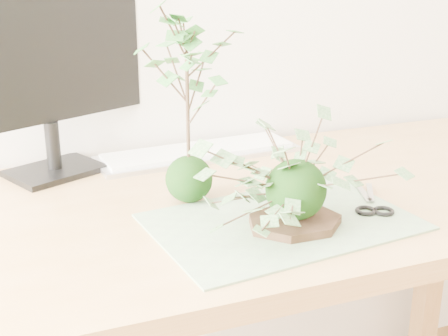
{
  "coord_description": "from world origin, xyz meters",
  "views": [
    {
      "loc": [
        -0.37,
        0.19,
        1.2
      ],
      "look_at": [
        0.0,
        1.14,
        0.84
      ],
      "focal_mm": 50.0,
      "sensor_mm": 36.0,
      "label": 1
    }
  ],
  "objects_px": {
    "desk": "(244,238)",
    "maple_kokedama": "(187,64)",
    "ivy_kokedama": "(297,162)",
    "monitor": "(45,63)",
    "keyboard": "(198,152)"
  },
  "relations": [
    {
      "from": "desk",
      "to": "maple_kokedama",
      "type": "relative_size",
      "value": 4.25
    },
    {
      "from": "ivy_kokedama",
      "to": "desk",
      "type": "bearing_deg",
      "value": 98.83
    },
    {
      "from": "ivy_kokedama",
      "to": "maple_kokedama",
      "type": "bearing_deg",
      "value": 125.44
    },
    {
      "from": "maple_kokedama",
      "to": "monitor",
      "type": "xyz_separation_m",
      "value": [
        -0.22,
        0.26,
        -0.03
      ]
    },
    {
      "from": "maple_kokedama",
      "to": "keyboard",
      "type": "bearing_deg",
      "value": 67.3
    },
    {
      "from": "ivy_kokedama",
      "to": "monitor",
      "type": "relative_size",
      "value": 0.74
    },
    {
      "from": "ivy_kokedama",
      "to": "keyboard",
      "type": "xyz_separation_m",
      "value": [
        -0.02,
        0.44,
        -0.11
      ]
    },
    {
      "from": "desk",
      "to": "monitor",
      "type": "bearing_deg",
      "value": 139.05
    },
    {
      "from": "desk",
      "to": "keyboard",
      "type": "xyz_separation_m",
      "value": [
        0.0,
        0.28,
        0.1
      ]
    },
    {
      "from": "maple_kokedama",
      "to": "keyboard",
      "type": "xyz_separation_m",
      "value": [
        0.11,
        0.26,
        -0.26
      ]
    },
    {
      "from": "desk",
      "to": "maple_kokedama",
      "type": "xyz_separation_m",
      "value": [
        -0.11,
        0.02,
        0.35
      ]
    },
    {
      "from": "maple_kokedama",
      "to": "monitor",
      "type": "height_order",
      "value": "monitor"
    },
    {
      "from": "desk",
      "to": "monitor",
      "type": "relative_size",
      "value": 3.65
    },
    {
      "from": "desk",
      "to": "keyboard",
      "type": "bearing_deg",
      "value": 89.52
    },
    {
      "from": "ivy_kokedama",
      "to": "maple_kokedama",
      "type": "relative_size",
      "value": 0.86
    }
  ]
}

